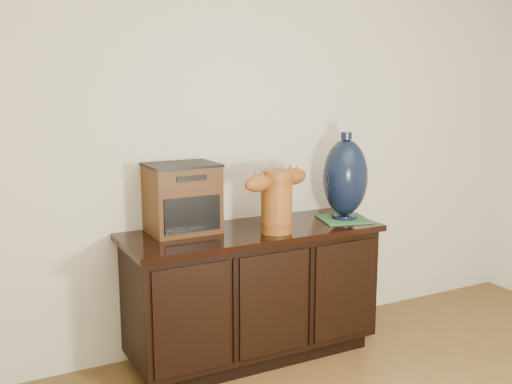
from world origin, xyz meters
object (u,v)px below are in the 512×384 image
terracotta_vessel (277,198)px  lamp_base (345,178)px  tv_radio (182,198)px  spray_can (202,213)px  sideboard (252,292)px

terracotta_vessel → lamp_base: bearing=-10.9°
tv_radio → lamp_base: bearing=-10.9°
lamp_base → spray_can: bearing=167.0°
sideboard → terracotta_vessel: 0.58m
sideboard → spray_can: spray_can is taller
sideboard → tv_radio: tv_radio is taller
sideboard → spray_can: (-0.24, 0.15, 0.45)m
tv_radio → lamp_base: size_ratio=0.74×
terracotta_vessel → lamp_base: 0.52m
terracotta_vessel → tv_radio: size_ratio=1.27×
lamp_base → spray_can: 0.87m
sideboard → terracotta_vessel: size_ratio=3.03×
terracotta_vessel → tv_radio: bearing=130.8°
lamp_base → terracotta_vessel: bearing=-171.1°
tv_radio → spray_can: 0.16m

